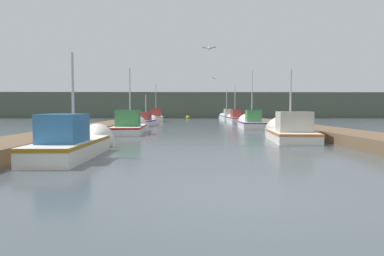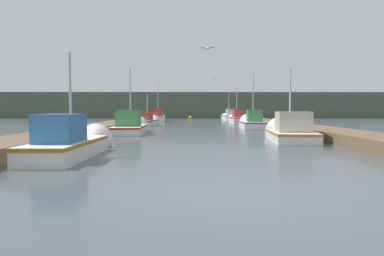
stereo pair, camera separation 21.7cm
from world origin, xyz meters
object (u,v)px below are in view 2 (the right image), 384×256
(fishing_boat_6, at_px, (158,117))
(seagull_lead, at_px, (215,78))
(fishing_boat_5, at_px, (236,119))
(mooring_piling_1, at_px, (126,122))
(fishing_boat_0, at_px, (74,142))
(mooring_piling_0, at_px, (39,138))
(mooring_piling_2, at_px, (258,118))
(channel_buoy, at_px, (190,117))
(fishing_boat_7, at_px, (229,117))
(fishing_boat_1, at_px, (288,132))
(fishing_boat_2, at_px, (131,126))
(seagull_1, at_px, (208,48))
(fishing_boat_3, at_px, (252,123))
(fishing_boat_4, at_px, (148,121))

(fishing_boat_6, bearing_deg, seagull_lead, -70.45)
(fishing_boat_5, bearing_deg, mooring_piling_1, -131.47)
(fishing_boat_0, height_order, mooring_piling_0, fishing_boat_0)
(fishing_boat_6, height_order, mooring_piling_2, fishing_boat_6)
(channel_buoy, bearing_deg, fishing_boat_7, -60.69)
(fishing_boat_5, bearing_deg, fishing_boat_7, 88.40)
(fishing_boat_1, xyz_separation_m, mooring_piling_0, (-9.82, -4.91, 0.12))
(fishing_boat_6, bearing_deg, mooring_piling_1, -97.01)
(fishing_boat_0, height_order, fishing_boat_2, fishing_boat_2)
(fishing_boat_6, bearing_deg, fishing_boat_5, -30.75)
(fishing_boat_6, xyz_separation_m, seagull_lead, (5.87, -13.66, 3.47))
(fishing_boat_5, bearing_deg, fishing_boat_2, -121.41)
(fishing_boat_6, bearing_deg, mooring_piling_0, -96.11)
(fishing_boat_5, height_order, fishing_boat_6, fishing_boat_6)
(fishing_boat_7, height_order, seagull_1, fishing_boat_7)
(fishing_boat_1, bearing_deg, channel_buoy, 102.51)
(fishing_boat_3, relative_size, fishing_boat_5, 0.93)
(fishing_boat_5, height_order, seagull_1, seagull_1)
(mooring_piling_1, relative_size, mooring_piling_2, 0.82)
(fishing_boat_0, relative_size, fishing_boat_1, 1.07)
(fishing_boat_6, bearing_deg, fishing_boat_1, -74.60)
(fishing_boat_1, bearing_deg, mooring_piling_2, 89.99)
(fishing_boat_0, relative_size, fishing_boat_6, 1.07)
(fishing_boat_5, xyz_separation_m, channel_buoy, (-4.93, 17.46, -0.32))
(fishing_boat_3, relative_size, mooring_piling_0, 4.84)
(fishing_boat_4, xyz_separation_m, mooring_piling_2, (9.97, -0.33, 0.27))
(mooring_piling_0, bearing_deg, fishing_boat_6, 87.59)
(fishing_boat_0, xyz_separation_m, channel_buoy, (3.88, 43.01, -0.25))
(mooring_piling_0, bearing_deg, fishing_boat_2, 82.63)
(fishing_boat_4, bearing_deg, fishing_boat_1, -55.84)
(fishing_boat_6, xyz_separation_m, fishing_boat_7, (8.95, 3.96, -0.03))
(fishing_boat_0, xyz_separation_m, fishing_boat_1, (8.54, 5.30, -0.02))
(fishing_boat_3, height_order, seagull_1, fishing_boat_3)
(mooring_piling_0, bearing_deg, mooring_piling_1, 88.63)
(fishing_boat_6, bearing_deg, fishing_boat_2, -93.44)
(fishing_boat_0, xyz_separation_m, mooring_piling_1, (-0.95, 14.17, 0.13))
(fishing_boat_1, distance_m, fishing_boat_3, 10.52)
(fishing_boat_2, relative_size, mooring_piling_1, 5.68)
(fishing_boat_1, bearing_deg, mooring_piling_1, 142.42)
(fishing_boat_5, relative_size, channel_buoy, 4.78)
(fishing_boat_7, distance_m, mooring_piling_2, 14.30)
(fishing_boat_7, xyz_separation_m, mooring_piling_0, (-10.20, -33.63, 0.05))
(mooring_piling_1, height_order, mooring_piling_2, mooring_piling_2)
(fishing_boat_5, distance_m, fishing_boat_6, 9.93)
(fishing_boat_5, height_order, seagull_lead, seagull_lead)
(fishing_boat_3, xyz_separation_m, fishing_boat_5, (0.10, 9.73, 0.09))
(channel_buoy, height_order, seagull_1, seagull_1)
(mooring_piling_1, bearing_deg, channel_buoy, 80.49)
(fishing_boat_4, bearing_deg, mooring_piling_0, -89.57)
(fishing_boat_2, height_order, fishing_boat_3, fishing_boat_3)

